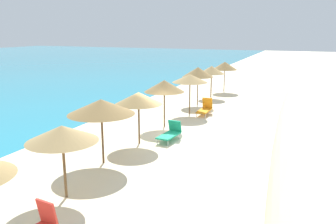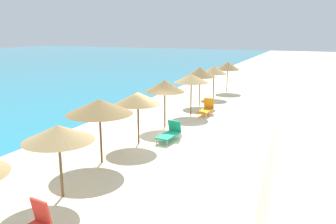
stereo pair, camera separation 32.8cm
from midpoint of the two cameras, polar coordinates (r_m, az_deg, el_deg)
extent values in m
plane|color=beige|center=(17.30, -0.33, -4.59)|extent=(160.00, 160.00, 0.00)
cylinder|color=brown|center=(11.80, -17.17, -8.59)|extent=(0.09, 0.09, 2.04)
cone|color=tan|center=(11.45, -17.55, -3.34)|extent=(2.25, 2.25, 0.51)
cylinder|color=brown|center=(14.38, -11.19, -3.99)|extent=(0.09, 0.09, 2.19)
cone|color=olive|center=(14.07, -11.41, 0.85)|extent=(2.65, 2.65, 0.60)
cylinder|color=brown|center=(16.60, -5.28, -1.71)|extent=(0.09, 0.09, 2.06)
cone|color=#9E7F4C|center=(16.35, -5.37, 2.24)|extent=(2.20, 2.20, 0.57)
cylinder|color=brown|center=(19.45, -1.08, 0.64)|extent=(0.08, 0.08, 2.12)
cone|color=olive|center=(19.22, -1.09, 4.23)|extent=(2.20, 2.20, 0.64)
cylinder|color=brown|center=(22.46, 3.11, 2.42)|extent=(0.08, 0.08, 2.19)
cone|color=tan|center=(22.27, 3.15, 5.46)|extent=(2.23, 2.23, 0.51)
cylinder|color=brown|center=(25.33, 4.44, 3.59)|extent=(0.07, 0.07, 2.16)
cone|color=olive|center=(25.15, 4.49, 6.46)|extent=(2.22, 2.22, 0.69)
cylinder|color=brown|center=(28.30, 6.66, 4.42)|extent=(0.09, 0.09, 2.03)
cone|color=tan|center=(28.15, 6.72, 6.78)|extent=(2.04, 2.04, 0.62)
cylinder|color=brown|center=(31.15, 8.78, 5.17)|extent=(0.07, 0.07, 2.06)
cone|color=olive|center=(31.00, 8.86, 7.41)|extent=(2.15, 2.15, 0.69)
cube|color=#199972|center=(17.05, -0.45, -3.82)|extent=(1.49, 0.80, 0.07)
cube|color=#199972|center=(17.54, 0.58, -2.28)|extent=(0.28, 0.69, 0.61)
cylinder|color=silver|center=(16.72, -2.30, -4.77)|extent=(0.04, 0.04, 0.26)
cylinder|color=silver|center=(16.45, -0.58, -5.06)|extent=(0.04, 0.04, 0.26)
cylinder|color=silver|center=(17.74, -0.34, -3.70)|extent=(0.04, 0.04, 0.26)
cylinder|color=silver|center=(17.49, 1.31, -3.95)|extent=(0.04, 0.04, 0.26)
cube|color=orange|center=(22.34, 5.44, 0.22)|extent=(1.54, 0.65, 0.07)
cube|color=orange|center=(22.95, 5.99, 1.46)|extent=(0.18, 0.65, 0.71)
cylinder|color=silver|center=(21.85, 4.24, -0.50)|extent=(0.04, 0.04, 0.26)
cylinder|color=silver|center=(21.69, 5.62, -0.62)|extent=(0.04, 0.04, 0.26)
cylinder|color=silver|center=(23.07, 5.25, 0.22)|extent=(0.04, 0.04, 0.26)
cylinder|color=silver|center=(22.92, 6.56, 0.10)|extent=(0.04, 0.04, 0.26)
cube|color=red|center=(9.92, -19.87, -15.09)|extent=(0.26, 0.62, 0.72)
camera|label=1|loc=(0.16, -90.52, -0.12)|focal=37.71mm
camera|label=2|loc=(0.16, 89.48, 0.12)|focal=37.71mm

